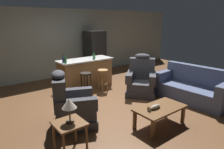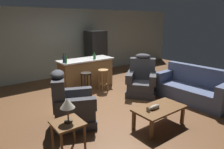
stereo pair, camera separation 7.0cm
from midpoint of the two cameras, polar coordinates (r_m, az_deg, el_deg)
The scene contains 16 objects.
ground_plane at distance 5.71m, azimuth -0.80°, elevation -7.03°, with size 12.00×12.00×0.00m.
back_wall at distance 8.05m, azimuth -14.52°, elevation 8.61°, with size 12.00×0.05×2.60m.
coffee_table at distance 4.33m, azimuth 13.09°, elevation -9.76°, with size 1.10×0.60×0.42m.
fish_figurine at distance 4.18m, azimuth 11.54°, elevation -9.17°, with size 0.34×0.10×0.10m.
couch at distance 5.95m, azimuth 21.70°, elevation -3.74°, with size 0.94×1.94×0.94m.
recliner_near_lamp at distance 4.36m, azimuth -12.03°, elevation -8.66°, with size 1.10×1.10×1.20m.
recliner_near_island at distance 6.05m, azimuth 8.02°, elevation -1.66°, with size 1.18×1.18×1.20m.
end_table at distance 3.46m, azimuth -12.64°, elevation -14.66°, with size 0.48×0.48×0.56m.
table_lamp at distance 3.29m, azimuth -12.75°, elevation -8.38°, with size 0.24×0.24×0.41m.
kitchen_island at distance 6.63m, azimuth -7.86°, elevation 0.37°, with size 1.80×0.70×0.95m.
bar_stool_left at distance 5.94m, azimuth -7.78°, elevation -1.47°, with size 0.32×0.32×0.68m.
bar_stool_right at distance 6.25m, azimuth -2.94°, elevation -0.49°, with size 0.32×0.32×0.68m.
refrigerator at distance 8.15m, azimuth -5.14°, elevation 6.12°, with size 0.70×0.69×1.76m.
bottle_tall_green at distance 5.98m, azimuth -13.48°, elevation 4.18°, with size 0.07×0.07×0.29m.
bottle_short_amber at distance 6.49m, azimuth -5.48°, elevation 5.19°, with size 0.08×0.08×0.23m.
bottle_wine_dark at distance 6.09m, azimuth -14.06°, elevation 4.25°, with size 0.07×0.07×0.27m.
Camera 1 is at (-3.21, -4.20, 2.17)m, focal length 32.00 mm.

